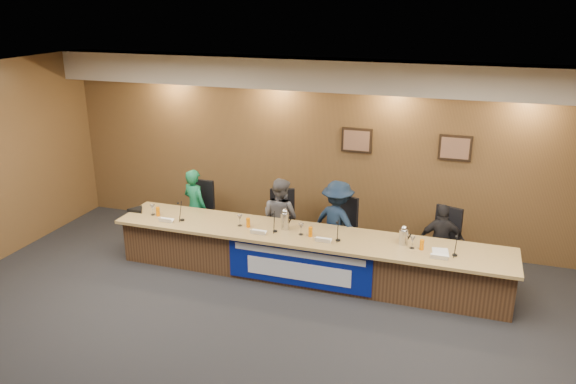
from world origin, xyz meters
name	(u,v)px	position (x,y,z in m)	size (l,w,h in m)	color
floor	(248,367)	(0.00, 0.00, 0.00)	(10.00, 10.00, 0.00)	black
ceiling	(240,97)	(0.00, 0.00, 3.20)	(10.00, 8.00, 0.04)	silver
wall_back	(334,152)	(0.00, 4.00, 1.60)	(10.00, 0.04, 3.20)	brown
soffit	(332,75)	(0.00, 3.75, 2.95)	(10.00, 0.50, 0.50)	beige
dais_body	(306,256)	(0.00, 2.40, 0.35)	(6.00, 0.80, 0.70)	#4A2F1C
dais_top	(306,235)	(0.00, 2.35, 0.72)	(6.10, 0.95, 0.05)	#A2814B
banner	(298,266)	(0.00, 1.99, 0.38)	(2.20, 0.02, 0.65)	navy
banner_text_upper	(298,254)	(0.00, 1.97, 0.58)	(2.00, 0.01, 0.10)	silver
banner_text_lower	(298,271)	(0.00, 1.97, 0.30)	(1.60, 0.01, 0.28)	silver
wall_photo_left	(357,140)	(0.40, 3.97, 1.85)	(0.52, 0.04, 0.42)	black
wall_photo_right	(455,148)	(2.00, 3.97, 1.85)	(0.52, 0.04, 0.42)	black
panelist_a	(195,207)	(-2.21, 3.02, 0.68)	(0.50, 0.33, 1.36)	#11613C
panelist_b	(280,217)	(-0.64, 3.02, 0.68)	(0.66, 0.51, 1.36)	#525156
panelist_c	(337,223)	(0.33, 3.02, 0.70)	(0.91, 0.52, 1.41)	#101F36
panelist_d	(441,242)	(1.96, 3.02, 0.60)	(0.71, 0.30, 1.21)	black
office_chair_a	(198,215)	(-2.21, 3.12, 0.48)	(0.48, 0.48, 0.08)	black
office_chair_b	(282,226)	(-0.64, 3.12, 0.48)	(0.48, 0.48, 0.08)	black
office_chair_c	(338,234)	(0.33, 3.12, 0.48)	(0.48, 0.48, 0.08)	black
office_chair_d	(441,247)	(1.96, 3.12, 0.48)	(0.48, 0.48, 0.08)	black
nameplate_a	(165,220)	(-2.24, 2.07, 0.80)	(0.24, 0.06, 0.09)	white
microphone_a	(182,220)	(-2.03, 2.23, 0.76)	(0.07, 0.07, 0.02)	black
juice_glass_a	(158,212)	(-2.50, 2.29, 0.82)	(0.06, 0.06, 0.15)	orange
water_glass_a	(153,210)	(-2.60, 2.30, 0.84)	(0.08, 0.08, 0.18)	silver
nameplate_b	(258,232)	(-0.68, 2.08, 0.80)	(0.24, 0.06, 0.09)	white
microphone_b	(275,231)	(-0.47, 2.28, 0.76)	(0.07, 0.07, 0.02)	black
juice_glass_b	(248,223)	(-0.92, 2.32, 0.82)	(0.06, 0.06, 0.15)	orange
water_glass_b	(240,220)	(-1.07, 2.32, 0.84)	(0.08, 0.08, 0.18)	silver
nameplate_c	(323,240)	(0.33, 2.11, 0.80)	(0.24, 0.06, 0.09)	white
microphone_c	(338,240)	(0.53, 2.25, 0.76)	(0.07, 0.07, 0.02)	black
juice_glass_c	(310,232)	(0.10, 2.27, 0.82)	(0.06, 0.06, 0.15)	orange
water_glass_c	(301,229)	(-0.06, 2.29, 0.84)	(0.08, 0.08, 0.18)	silver
nameplate_d	(439,257)	(1.98, 2.07, 0.80)	(0.24, 0.06, 0.09)	white
microphone_d	(455,255)	(2.18, 2.27, 0.76)	(0.07, 0.07, 0.02)	black
juice_glass_d	(422,245)	(1.72, 2.32, 0.82)	(0.06, 0.06, 0.15)	orange
water_glass_d	(412,243)	(1.59, 2.33, 0.84)	(0.08, 0.08, 0.18)	silver
carafe_mid	(285,221)	(-0.36, 2.42, 0.88)	(0.13, 0.13, 0.26)	silver
carafe_right	(404,237)	(1.45, 2.43, 0.86)	(0.13, 0.13, 0.22)	silver
speakerphone	(137,210)	(-2.95, 2.37, 0.78)	(0.32, 0.32, 0.05)	black
paper_stack	(440,252)	(1.98, 2.32, 0.75)	(0.22, 0.30, 0.01)	white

